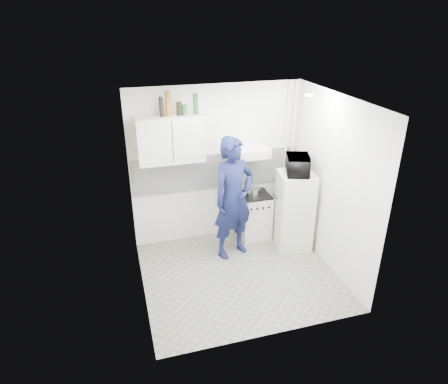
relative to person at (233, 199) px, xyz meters
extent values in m
plane|color=gray|center=(-0.09, -0.60, -0.98)|extent=(2.80, 2.80, 0.00)
plane|color=white|center=(-0.09, -0.60, 1.62)|extent=(2.80, 2.80, 0.00)
plane|color=white|center=(-0.09, 0.65, 0.32)|extent=(2.80, 0.00, 2.80)
plane|color=white|center=(-1.49, -0.60, 0.32)|extent=(0.00, 2.60, 2.60)
plane|color=white|center=(1.31, -0.60, 0.32)|extent=(0.00, 2.60, 2.60)
imported|color=#11173F|center=(0.00, 0.00, 0.00)|extent=(0.83, 0.68, 1.95)
cube|color=silver|center=(0.51, 0.40, -0.59)|extent=(0.48, 0.48, 0.77)
cube|color=silver|center=(1.01, -0.06, -0.33)|extent=(0.61, 0.61, 1.30)
cube|color=black|center=(0.51, 0.40, -0.19)|extent=(0.46, 0.46, 0.03)
cylinder|color=silver|center=(0.48, 0.39, -0.12)|extent=(0.20, 0.20, 0.11)
imported|color=black|center=(1.01, -0.06, 0.46)|extent=(0.59, 0.49, 0.28)
cylinder|color=black|center=(-0.95, 0.48, 1.36)|extent=(0.07, 0.07, 0.28)
cylinder|color=brown|center=(-0.85, 0.48, 1.40)|extent=(0.08, 0.08, 0.36)
cylinder|color=black|center=(-0.69, 0.48, 1.32)|extent=(0.08, 0.08, 0.19)
cylinder|color=#144C1E|center=(-0.61, 0.48, 1.30)|extent=(0.08, 0.08, 0.15)
cylinder|color=#144C1E|center=(-0.44, 0.48, 1.37)|extent=(0.08, 0.08, 0.30)
cube|color=silver|center=(-0.84, 0.48, 0.87)|extent=(1.00, 0.35, 0.70)
cube|color=silver|center=(0.36, 0.40, 0.59)|extent=(0.60, 0.50, 0.14)
cube|color=white|center=(-0.09, 0.64, 0.22)|extent=(2.74, 0.03, 0.60)
cylinder|color=silver|center=(1.21, 0.57, 0.32)|extent=(0.05, 0.05, 2.60)
cylinder|color=silver|center=(1.09, 0.57, 0.32)|extent=(0.04, 0.04, 2.60)
cylinder|color=white|center=(0.91, -0.40, 1.59)|extent=(0.10, 0.10, 0.02)
camera|label=1|loc=(-1.67, -5.23, 2.65)|focal=32.00mm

